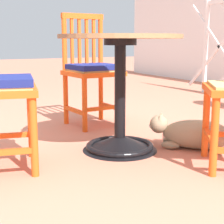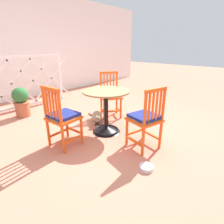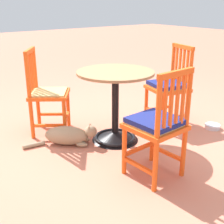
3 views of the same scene
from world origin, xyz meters
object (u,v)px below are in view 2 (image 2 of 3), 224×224
(orange_chair_facing_out, at_px, (110,96))
(pet_water_bowl, at_px, (146,167))
(cafe_table, at_px, (106,116))
(orange_chair_at_corner, at_px, (145,119))
(terracotta_planter, at_px, (21,101))
(orange_chair_by_planter, at_px, (62,117))
(tabby_cat, at_px, (97,117))

(orange_chair_facing_out, relative_size, pet_water_bowl, 5.36)
(cafe_table, bearing_deg, pet_water_bowl, -111.91)
(orange_chair_at_corner, bearing_deg, pet_water_bowl, -144.05)
(cafe_table, relative_size, terracotta_planter, 1.23)
(orange_chair_facing_out, bearing_deg, orange_chair_by_planter, -167.50)
(terracotta_planter, bearing_deg, orange_chair_by_planter, -93.78)
(cafe_table, height_order, terracotta_planter, cafe_table)
(orange_chair_by_planter, bearing_deg, orange_chair_facing_out, 12.50)
(tabby_cat, bearing_deg, pet_water_bowl, -112.35)
(orange_chair_by_planter, height_order, terracotta_planter, orange_chair_by_planter)
(orange_chair_facing_out, relative_size, tabby_cat, 1.39)
(cafe_table, bearing_deg, terracotta_planter, 109.35)
(orange_chair_by_planter, distance_m, terracotta_planter, 1.66)
(tabby_cat, xyz_separation_m, pet_water_bowl, (-0.61, -1.49, -0.07))
(orange_chair_at_corner, bearing_deg, tabby_cat, 80.67)
(orange_chair_facing_out, height_order, tabby_cat, orange_chair_facing_out)
(orange_chair_facing_out, xyz_separation_m, tabby_cat, (-0.42, -0.03, -0.34))
(orange_chair_facing_out, bearing_deg, orange_chair_at_corner, -116.99)
(orange_chair_facing_out, bearing_deg, tabby_cat, -176.39)
(orange_chair_facing_out, distance_m, terracotta_planter, 1.84)
(tabby_cat, height_order, terracotta_planter, terracotta_planter)
(orange_chair_facing_out, xyz_separation_m, orange_chair_by_planter, (-1.36, -0.30, 0.01))
(orange_chair_at_corner, distance_m, pet_water_bowl, 0.67)
(cafe_table, relative_size, orange_chair_facing_out, 0.83)
(orange_chair_facing_out, xyz_separation_m, orange_chair_at_corner, (-0.62, -1.22, 0.01))
(tabby_cat, bearing_deg, cafe_table, -113.42)
(terracotta_planter, relative_size, pet_water_bowl, 3.65)
(orange_chair_facing_out, height_order, orange_chair_at_corner, same)
(terracotta_planter, bearing_deg, cafe_table, -70.65)
(cafe_table, distance_m, terracotta_planter, 1.92)
(cafe_table, xyz_separation_m, orange_chair_by_planter, (-0.75, 0.16, 0.16))
(orange_chair_at_corner, relative_size, tabby_cat, 1.39)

